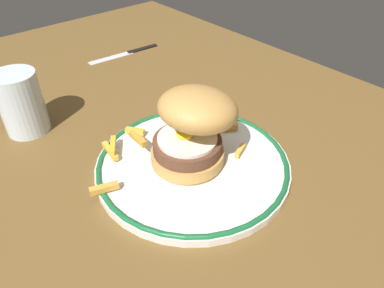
% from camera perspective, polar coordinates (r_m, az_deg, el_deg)
% --- Properties ---
extents(ground_plane, '(1.35, 0.91, 0.04)m').
position_cam_1_polar(ground_plane, '(0.58, -3.08, -2.85)').
color(ground_plane, brown).
extents(dinner_plate, '(0.29, 0.29, 0.02)m').
position_cam_1_polar(dinner_plate, '(0.53, 0.00, -3.21)').
color(dinner_plate, white).
rests_on(dinner_plate, ground_plane).
extents(burger, '(0.13, 0.13, 0.12)m').
position_cam_1_polar(burger, '(0.49, 0.23, 2.94)').
color(burger, tan).
rests_on(burger, dinner_plate).
extents(fries_pile, '(0.17, 0.26, 0.03)m').
position_cam_1_polar(fries_pile, '(0.56, -4.80, 0.98)').
color(fries_pile, gold).
rests_on(fries_pile, dinner_plate).
extents(water_glass, '(0.07, 0.07, 0.10)m').
position_cam_1_polar(water_glass, '(0.65, -25.48, 5.40)').
color(water_glass, silver).
rests_on(water_glass, ground_plane).
extents(knife, '(0.03, 0.18, 0.01)m').
position_cam_1_polar(knife, '(0.90, -9.91, 14.30)').
color(knife, black).
rests_on(knife, ground_plane).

